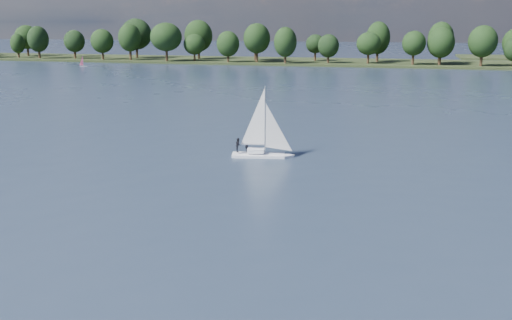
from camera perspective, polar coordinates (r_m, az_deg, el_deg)
The scene contains 5 objects.
ground at distance 114.32m, azimuth 0.77°, elevation 5.89°, with size 700.00×700.00×0.00m, color #233342.
far_shore at distance 224.23m, azimuth 7.60°, elevation 9.60°, with size 660.00×40.00×1.50m, color black.
sailboat at distance 66.43m, azimuth 0.29°, elevation 2.35°, with size 6.83×3.05×8.69m.
dinghy_pink at distance 212.92m, azimuth -16.89°, elevation 9.19°, with size 2.70×2.19×4.08m.
treeline at distance 222.06m, azimuth 3.46°, elevation 11.74°, with size 562.28×73.41×18.13m.
Camera 1 is at (26.56, -10.11, 15.47)m, focal length 40.00 mm.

